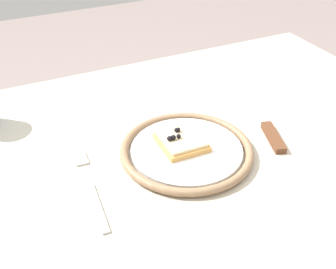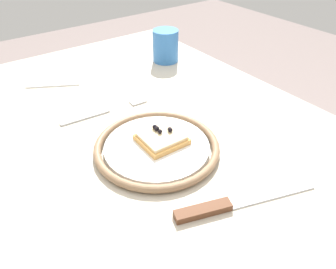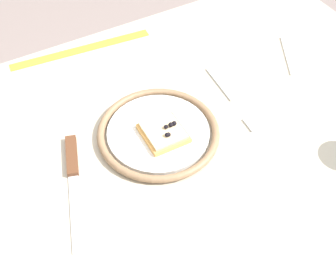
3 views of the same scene
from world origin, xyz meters
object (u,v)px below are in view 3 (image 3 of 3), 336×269
object	(u,v)px
pizza_slice_near	(163,132)
fork	(231,98)
knife	(73,170)
measuring_tape	(81,50)
dining_table	(174,166)
plate	(158,132)
napkin	(311,55)

from	to	relation	value
pizza_slice_near	fork	distance (m)	0.18
knife	measuring_tape	size ratio (longest dim) A/B	0.71
dining_table	pizza_slice_near	bearing A→B (deg)	-2.63
pizza_slice_near	dining_table	bearing A→B (deg)	177.37
plate	knife	distance (m)	0.18
knife	napkin	bearing A→B (deg)	-175.88
pizza_slice_near	knife	size ratio (longest dim) A/B	0.36
dining_table	knife	size ratio (longest dim) A/B	4.81
plate	knife	size ratio (longest dim) A/B	1.01
knife	napkin	distance (m)	0.60
dining_table	napkin	distance (m)	0.41
dining_table	knife	world-z (taller)	knife
knife	napkin	xyz separation A→B (m)	(-0.59, -0.04, -0.00)
dining_table	fork	size ratio (longest dim) A/B	5.59
knife	measuring_tape	distance (m)	0.35
pizza_slice_near	knife	distance (m)	0.18
napkin	plate	bearing A→B (deg)	5.60
knife	plate	bearing A→B (deg)	-179.42
fork	measuring_tape	world-z (taller)	fork
knife	measuring_tape	xyz separation A→B (m)	(-0.14, -0.32, -0.00)
pizza_slice_near	fork	size ratio (longest dim) A/B	0.42
knife	dining_table	bearing A→B (deg)	176.56
pizza_slice_near	plate	bearing A→B (deg)	-73.02
dining_table	napkin	world-z (taller)	napkin
dining_table	measuring_tape	world-z (taller)	measuring_tape
fork	pizza_slice_near	bearing A→B (deg)	8.86
dining_table	pizza_slice_near	distance (m)	0.12
napkin	knife	bearing A→B (deg)	4.12
knife	napkin	size ratio (longest dim) A/B	1.75
pizza_slice_near	knife	world-z (taller)	pizza_slice_near
plate	pizza_slice_near	world-z (taller)	pizza_slice_near
pizza_slice_near	measuring_tape	world-z (taller)	pizza_slice_near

